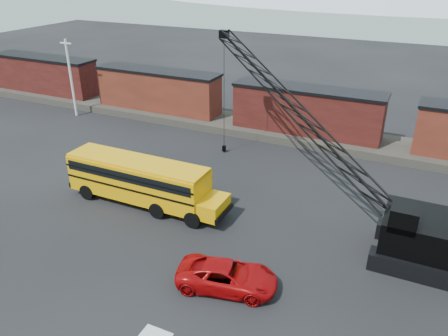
# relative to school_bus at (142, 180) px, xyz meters

# --- Properties ---
(ground) EXTENTS (160.00, 160.00, 0.00)m
(ground) POSITION_rel_school_bus_xyz_m (6.69, -5.58, -1.79)
(ground) COLOR black
(ground) RESTS_ON ground
(gravel_berm) EXTENTS (120.00, 5.00, 0.70)m
(gravel_berm) POSITION_rel_school_bus_xyz_m (6.69, 16.42, -1.44)
(gravel_berm) COLOR #444038
(gravel_berm) RESTS_ON ground
(boxcar_west_far) EXTENTS (13.70, 3.10, 4.17)m
(boxcar_west_far) POSITION_rel_school_bus_xyz_m (-25.31, 16.42, 0.97)
(boxcar_west_far) COLOR #4F1916
(boxcar_west_far) RESTS_ON gravel_berm
(boxcar_west_near) EXTENTS (13.70, 3.10, 4.17)m
(boxcar_west_near) POSITION_rel_school_bus_xyz_m (-9.31, 16.42, 0.97)
(boxcar_west_near) COLOR #491E15
(boxcar_west_near) RESTS_ON gravel_berm
(boxcar_mid) EXTENTS (13.70, 3.10, 4.17)m
(boxcar_mid) POSITION_rel_school_bus_xyz_m (6.69, 16.42, 0.97)
(boxcar_mid) COLOR #4F1916
(boxcar_mid) RESTS_ON gravel_berm
(utility_pole) EXTENTS (1.40, 0.24, 8.00)m
(utility_pole) POSITION_rel_school_bus_xyz_m (-17.31, 12.42, 2.36)
(utility_pole) COLOR silver
(utility_pole) RESTS_ON ground
(snow_patch) EXTENTS (1.40, 0.90, 0.02)m
(snow_patch) POSITION_rel_school_bus_xyz_m (7.19, -9.58, -1.78)
(snow_patch) COLOR silver
(snow_patch) RESTS_ON ground
(school_bus) EXTENTS (11.65, 2.65, 3.19)m
(school_bus) POSITION_rel_school_bus_xyz_m (0.00, 0.00, 0.00)
(school_bus) COLOR #E19C04
(school_bus) RESTS_ON ground
(red_pickup) EXTENTS (5.53, 3.43, 1.43)m
(red_pickup) POSITION_rel_school_bus_xyz_m (8.75, -5.27, -1.08)
(red_pickup) COLOR #A9080A
(red_pickup) RESTS_ON ground
(crawler_crane) EXTENTS (19.78, 11.62, 10.48)m
(crawler_crane) POSITION_rel_school_bus_xyz_m (8.74, 5.80, 4.32)
(crawler_crane) COLOR black
(crawler_crane) RESTS_ON ground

